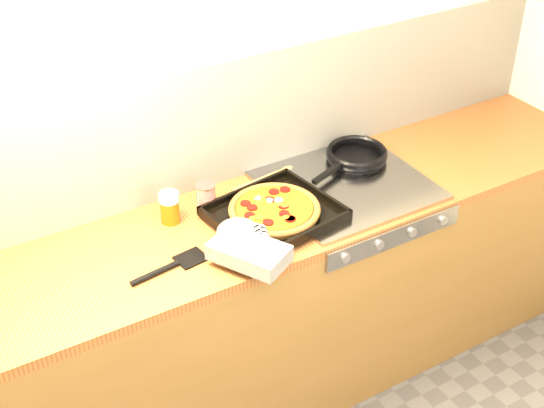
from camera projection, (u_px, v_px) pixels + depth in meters
room_shell at (207, 128)px, 2.83m from camera, size 3.20×3.20×3.20m
counter_run at (248, 312)px, 3.02m from camera, size 3.20×0.62×0.90m
stovetop at (346, 185)px, 2.95m from camera, size 0.60×0.56×0.02m
pizza_on_tray at (266, 221)px, 2.68m from camera, size 0.58×0.55×0.07m
frying_pan at (356, 155)px, 3.08m from camera, size 0.44×0.32×0.04m
tomato_can at (206, 197)px, 2.80m from camera, size 0.09×0.09×0.10m
juice_glass at (170, 207)px, 2.73m from camera, size 0.09×0.09×0.12m
wooden_spoon at (269, 176)px, 3.00m from camera, size 0.30×0.06×0.02m
black_spatula at (170, 267)px, 2.53m from camera, size 0.29×0.10×0.02m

